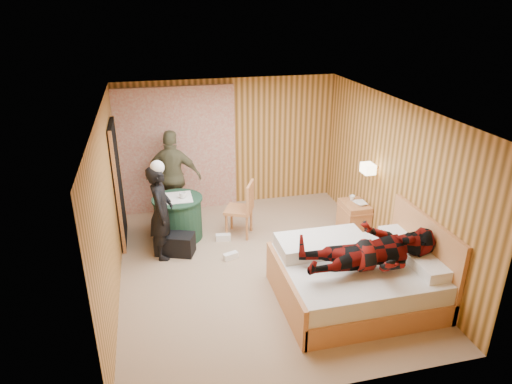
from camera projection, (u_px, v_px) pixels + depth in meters
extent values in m
cube|color=tan|center=(260.00, 266.00, 7.09)|extent=(4.20, 5.00, 0.01)
cube|color=white|center=(260.00, 107.00, 6.11)|extent=(4.20, 5.00, 0.01)
cube|color=tan|center=(229.00, 143.00, 8.84)|extent=(4.20, 0.02, 2.50)
cube|color=tan|center=(109.00, 207.00, 6.15)|extent=(0.02, 5.00, 2.50)
cube|color=tan|center=(392.00, 180.00, 7.05)|extent=(0.02, 5.00, 2.50)
cube|color=beige|center=(177.00, 151.00, 8.58)|extent=(2.20, 0.08, 2.40)
cube|color=black|center=(118.00, 184.00, 7.50)|extent=(0.06, 0.90, 2.05)
cylinder|color=gold|center=(373.00, 168.00, 7.42)|extent=(0.18, 0.04, 0.04)
cube|color=#FFE8B2|center=(368.00, 168.00, 7.40)|extent=(0.18, 0.24, 0.16)
cube|color=#E49C5D|center=(357.00, 289.00, 6.27)|extent=(2.08, 1.66, 0.31)
cube|color=white|center=(359.00, 272.00, 6.16)|extent=(2.02, 1.60, 0.26)
cube|color=#E49C5D|center=(285.00, 291.00, 6.00)|extent=(0.06, 1.66, 0.58)
cube|color=#E49C5D|center=(423.00, 255.00, 6.32)|extent=(0.06, 1.66, 1.14)
cube|color=white|center=(431.00, 267.00, 5.90)|extent=(0.39, 0.57, 0.15)
cube|color=white|center=(400.00, 238.00, 6.61)|extent=(0.39, 0.57, 0.15)
cube|color=white|center=(322.00, 244.00, 6.41)|extent=(1.25, 0.62, 0.19)
cube|color=#E49C5D|center=(354.00, 218.00, 8.02)|extent=(0.41, 0.57, 0.57)
cube|color=#E49C5D|center=(355.00, 209.00, 7.95)|extent=(0.43, 0.59, 0.03)
cylinder|color=#224A32|center=(179.00, 218.00, 7.82)|extent=(0.79, 0.79, 0.72)
cylinder|color=#224A32|center=(177.00, 199.00, 7.68)|extent=(0.85, 0.85, 0.03)
cube|color=white|center=(177.00, 198.00, 7.67)|extent=(0.59, 0.59, 0.01)
cube|color=#E49C5D|center=(176.00, 200.00, 8.32)|extent=(0.54, 0.54, 0.05)
cube|color=#E49C5D|center=(170.00, 184.00, 8.37)|extent=(0.41, 0.18, 0.46)
cylinder|color=#E49C5D|center=(172.00, 217.00, 8.20)|extent=(0.04, 0.04, 0.43)
cylinder|color=#E49C5D|center=(181.00, 206.00, 8.63)|extent=(0.04, 0.04, 0.43)
cube|color=#E49C5D|center=(239.00, 210.00, 7.87)|extent=(0.59, 0.59, 0.05)
cube|color=#E49C5D|center=(250.00, 197.00, 7.73)|extent=(0.23, 0.42, 0.49)
cylinder|color=#E49C5D|center=(231.00, 217.00, 8.16)|extent=(0.04, 0.04, 0.46)
cylinder|color=#E49C5D|center=(247.00, 228.00, 7.77)|extent=(0.04, 0.04, 0.46)
cube|color=black|center=(175.00, 244.00, 7.39)|extent=(0.69, 0.52, 0.35)
cube|color=white|center=(231.00, 256.00, 7.28)|extent=(0.26, 0.17, 0.11)
cube|color=white|center=(223.00, 237.00, 7.84)|extent=(0.26, 0.13, 0.11)
imported|color=black|center=(161.00, 212.00, 7.10)|extent=(0.45, 0.61, 1.55)
imported|color=#656343|center=(173.00, 177.00, 8.27)|extent=(1.09, 0.69, 1.72)
imported|color=#670D09|center=(373.00, 242.00, 5.77)|extent=(0.86, 0.67, 1.77)
imported|color=white|center=(356.00, 204.00, 7.86)|extent=(0.21, 0.25, 0.02)
imported|color=white|center=(356.00, 203.00, 7.85)|extent=(0.17, 0.23, 0.02)
imported|color=white|center=(352.00, 198.00, 8.01)|extent=(0.12, 0.12, 0.09)
imported|color=white|center=(183.00, 195.00, 7.63)|extent=(0.15, 0.15, 0.10)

